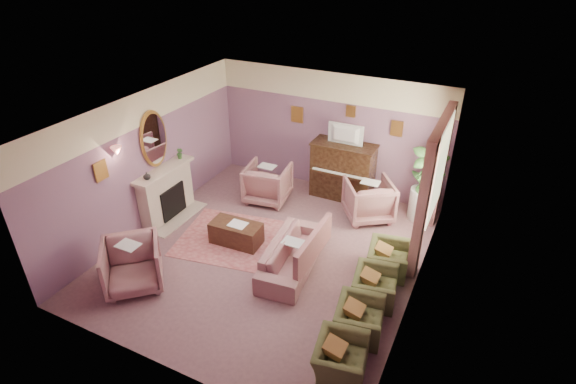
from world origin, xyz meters
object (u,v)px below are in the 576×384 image
at_px(olive_chair_a, 341,354).
at_px(floral_armchair_front, 132,263).
at_px(coffee_table, 236,233).
at_px(floral_armchair_left, 268,181).
at_px(floral_armchair_right, 369,198).
at_px(olive_chair_c, 375,282).
at_px(piano, 343,171).
at_px(sofa, 293,249).
at_px(olive_chair_b, 360,315).
at_px(olive_chair_d, 388,255).
at_px(side_table, 421,204).
at_px(television, 344,134).

bearing_deg(olive_chair_a, floral_armchair_front, 178.21).
relative_size(coffee_table, floral_armchair_left, 1.03).
distance_m(floral_armchair_right, olive_chair_c, 2.55).
xyz_separation_m(piano, olive_chair_c, (1.70, -3.02, -0.30)).
height_order(sofa, olive_chair_b, sofa).
bearing_deg(floral_armchair_left, piano, 31.92).
relative_size(olive_chair_c, olive_chair_d, 1.00).
relative_size(piano, floral_armchair_front, 1.44).
xyz_separation_m(floral_armchair_left, floral_armchair_front, (-0.68, -3.62, 0.00)).
xyz_separation_m(coffee_table, olive_chair_c, (2.93, -0.34, 0.12)).
xyz_separation_m(floral_armchair_right, olive_chair_c, (0.86, -2.39, -0.14)).
distance_m(olive_chair_c, side_table, 2.88).
bearing_deg(floral_armchair_front, olive_chair_a, -1.79).
relative_size(piano, olive_chair_b, 1.74).
bearing_deg(side_table, piano, 175.52).
distance_m(sofa, olive_chair_b, 1.86).
height_order(coffee_table, floral_armchair_front, floral_armchair_front).
relative_size(olive_chair_d, side_table, 1.15).
bearing_deg(side_table, floral_armchair_right, -154.83).
height_order(television, olive_chair_a, television).
distance_m(sofa, floral_armchair_left, 2.51).
bearing_deg(television, floral_armchair_right, -34.75).
relative_size(television, sofa, 0.41).
bearing_deg(sofa, floral_armchair_left, 128.95).
bearing_deg(olive_chair_d, coffee_table, -170.65).
bearing_deg(olive_chair_d, olive_chair_b, -90.00).
bearing_deg(piano, coffee_table, -114.62).
bearing_deg(side_table, olive_chair_d, -94.45).
bearing_deg(olive_chair_d, olive_chair_a, -90.00).
bearing_deg(piano, sofa, -87.88).
bearing_deg(sofa, television, 92.15).
height_order(television, coffee_table, television).
bearing_deg(olive_chair_a, olive_chair_c, 90.00).
relative_size(olive_chair_b, olive_chair_c, 1.00).
bearing_deg(olive_chair_c, floral_armchair_right, 109.86).
bearing_deg(olive_chair_c, side_table, 86.81).
height_order(television, sofa, television).
bearing_deg(floral_armchair_right, olive_chair_a, -77.90).
bearing_deg(floral_armchair_right, olive_chair_b, -74.94).
height_order(piano, floral_armchair_right, piano).
xyz_separation_m(piano, coffee_table, (-1.23, -2.68, -0.43)).
distance_m(piano, olive_chair_a, 4.97).
height_order(floral_armchair_left, olive_chair_b, floral_armchair_left).
distance_m(olive_chair_d, side_table, 2.06).
distance_m(television, olive_chair_c, 3.64).
height_order(television, floral_armchair_left, television).
bearing_deg(olive_chair_d, television, 128.26).
xyz_separation_m(piano, sofa, (0.11, -2.87, -0.25)).
bearing_deg(olive_chair_b, side_table, 87.52).
relative_size(coffee_table, side_table, 1.43).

